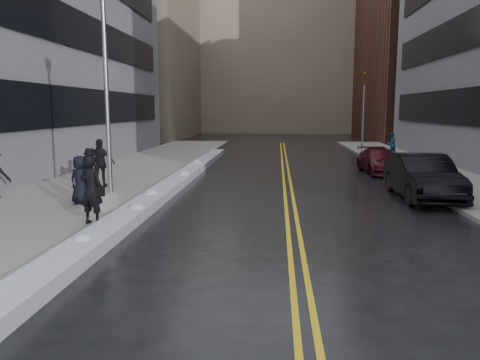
% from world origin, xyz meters
% --- Properties ---
extents(ground, '(160.00, 160.00, 0.00)m').
position_xyz_m(ground, '(0.00, 0.00, 0.00)').
color(ground, black).
rests_on(ground, ground).
extents(sidewalk_west, '(5.50, 50.00, 0.15)m').
position_xyz_m(sidewalk_west, '(-5.75, 10.00, 0.07)').
color(sidewalk_west, gray).
rests_on(sidewalk_west, ground).
extents(sidewalk_east, '(4.00, 50.00, 0.15)m').
position_xyz_m(sidewalk_east, '(10.00, 10.00, 0.07)').
color(sidewalk_east, gray).
rests_on(sidewalk_east, ground).
extents(lane_line_left, '(0.12, 50.00, 0.01)m').
position_xyz_m(lane_line_left, '(2.35, 10.00, 0.00)').
color(lane_line_left, gold).
rests_on(lane_line_left, ground).
extents(lane_line_right, '(0.12, 50.00, 0.01)m').
position_xyz_m(lane_line_right, '(2.65, 10.00, 0.00)').
color(lane_line_right, gold).
rests_on(lane_line_right, ground).
extents(snow_ridge, '(0.90, 30.00, 0.34)m').
position_xyz_m(snow_ridge, '(-2.45, 8.00, 0.17)').
color(snow_ridge, silver).
rests_on(snow_ridge, ground).
extents(building_west_far, '(14.00, 22.00, 18.00)m').
position_xyz_m(building_west_far, '(-15.50, 44.00, 9.00)').
color(building_west_far, gray).
rests_on(building_west_far, ground).
extents(building_east_far, '(14.00, 20.00, 28.00)m').
position_xyz_m(building_east_far, '(19.00, 42.00, 14.00)').
color(building_east_far, '#562D21').
rests_on(building_east_far, ground).
extents(building_far, '(36.00, 16.00, 22.00)m').
position_xyz_m(building_far, '(2.00, 60.00, 11.00)').
color(building_far, gray).
rests_on(building_far, ground).
extents(lamppost, '(0.65, 0.65, 7.62)m').
position_xyz_m(lamppost, '(-3.30, 2.00, 2.53)').
color(lamppost, gray).
rests_on(lamppost, sidewalk_west).
extents(fire_hydrant, '(0.26, 0.26, 0.73)m').
position_xyz_m(fire_hydrant, '(9.00, 10.00, 0.55)').
color(fire_hydrant, maroon).
rests_on(fire_hydrant, sidewalk_east).
extents(traffic_signal, '(0.16, 0.20, 6.00)m').
position_xyz_m(traffic_signal, '(8.50, 24.00, 3.40)').
color(traffic_signal, gray).
rests_on(traffic_signal, sidewalk_east).
extents(pedestrian_fedora, '(0.82, 0.63, 1.99)m').
position_xyz_m(pedestrian_fedora, '(-3.20, 0.21, 1.14)').
color(pedestrian_fedora, black).
rests_on(pedestrian_fedora, sidewalk_west).
extents(pedestrian_b, '(0.96, 0.84, 1.69)m').
position_xyz_m(pedestrian_b, '(-5.51, 5.70, 1.00)').
color(pedestrian_b, black).
rests_on(pedestrian_b, sidewalk_west).
extents(pedestrian_c, '(0.92, 0.72, 1.67)m').
position_xyz_m(pedestrian_c, '(-4.69, 2.92, 0.98)').
color(pedestrian_c, black).
rests_on(pedestrian_c, sidewalk_west).
extents(pedestrian_d, '(1.21, 0.56, 2.01)m').
position_xyz_m(pedestrian_d, '(-5.29, 6.35, 1.16)').
color(pedestrian_d, black).
rests_on(pedestrian_d, sidewalk_west).
extents(pedestrian_east, '(1.00, 0.97, 1.62)m').
position_xyz_m(pedestrian_east, '(9.95, 20.98, 0.96)').
color(pedestrian_east, navy).
rests_on(pedestrian_east, sidewalk_east).
extents(car_black, '(1.81, 5.16, 1.70)m').
position_xyz_m(car_black, '(7.50, 5.54, 0.85)').
color(car_black, black).
rests_on(car_black, ground).
extents(car_maroon, '(2.02, 4.53, 1.29)m').
position_xyz_m(car_maroon, '(7.50, 12.86, 0.65)').
color(car_maroon, '#3F0A15').
rests_on(car_maroon, ground).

